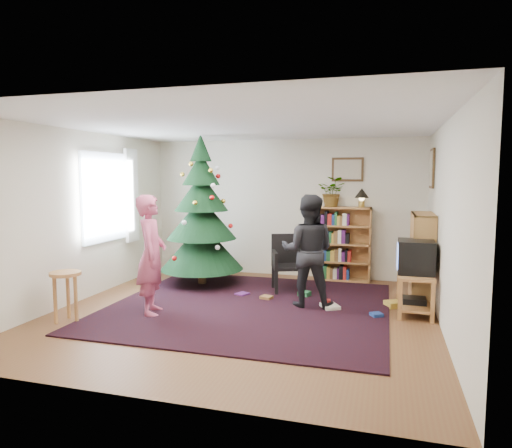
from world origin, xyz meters
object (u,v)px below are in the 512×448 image
(christmas_tree, at_px, (202,223))
(crt_tv, at_px, (416,257))
(armchair, at_px, (290,261))
(stool, at_px, (66,283))
(person_by_chair, at_px, (308,251))
(picture_back, at_px, (348,169))
(bookshelf_right, at_px, (422,257))
(table_lamp, at_px, (362,194))
(person_standing, at_px, (151,255))
(tv_stand, at_px, (415,290))
(potted_plant, at_px, (333,192))
(bookshelf_back, at_px, (343,243))
(picture_right, at_px, (432,168))

(christmas_tree, relative_size, crt_tv, 5.03)
(armchair, relative_size, stool, 1.41)
(person_by_chair, bearing_deg, armchair, -65.09)
(picture_back, xyz_separation_m, bookshelf_right, (1.19, -1.21, -1.29))
(crt_tv, xyz_separation_m, stool, (-4.24, -1.59, -0.27))
(table_lamp, bearing_deg, christmas_tree, -159.00)
(person_standing, bearing_deg, table_lamp, -62.86)
(tv_stand, height_order, crt_tv, crt_tv)
(christmas_tree, xyz_separation_m, crt_tv, (3.37, -0.73, -0.28))
(person_standing, xyz_separation_m, person_by_chair, (1.93, 0.92, -0.01))
(crt_tv, bearing_deg, potted_plant, 127.34)
(tv_stand, bearing_deg, potted_plant, 127.39)
(bookshelf_back, height_order, person_standing, person_standing)
(crt_tv, bearing_deg, picture_back, 119.99)
(tv_stand, xyz_separation_m, stool, (-4.25, -1.59, 0.18))
(stool, relative_size, table_lamp, 1.95)
(christmas_tree, height_order, stool, christmas_tree)
(table_lamp, bearing_deg, bookshelf_right, -49.16)
(person_by_chair, bearing_deg, christmas_tree, -25.22)
(person_standing, bearing_deg, christmas_tree, -19.30)
(bookshelf_back, height_order, stool, bookshelf_back)
(bookshelf_right, height_order, table_lamp, table_lamp)
(person_by_chair, bearing_deg, person_standing, 22.82)
(tv_stand, bearing_deg, bookshelf_back, 122.93)
(bookshelf_right, bearing_deg, person_by_chair, 114.59)
(person_standing, bearing_deg, stool, 104.27)
(bookshelf_back, distance_m, potted_plant, 0.92)
(picture_right, relative_size, table_lamp, 1.83)
(christmas_tree, height_order, potted_plant, christmas_tree)
(crt_tv, bearing_deg, table_lamp, 115.22)
(bookshelf_back, xyz_separation_m, person_by_chair, (-0.32, -1.79, 0.13))
(christmas_tree, height_order, bookshelf_right, christmas_tree)
(picture_right, relative_size, tv_stand, 0.74)
(tv_stand, relative_size, potted_plant, 1.56)
(person_by_chair, height_order, potted_plant, potted_plant)
(picture_back, xyz_separation_m, bookshelf_back, (-0.04, -0.14, -1.29))
(crt_tv, bearing_deg, bookshelf_back, 122.87)
(tv_stand, bearing_deg, christmas_tree, 167.77)
(crt_tv, relative_size, person_standing, 0.32)
(picture_right, bearing_deg, armchair, -169.96)
(picture_right, xyz_separation_m, armchair, (-2.12, -0.38, -1.47))
(picture_back, distance_m, stool, 4.90)
(bookshelf_back, bearing_deg, person_standing, -129.77)
(table_lamp, bearing_deg, tv_stand, -64.70)
(bookshelf_right, height_order, armchair, bookshelf_right)
(picture_back, relative_size, table_lamp, 1.68)
(bookshelf_right, xyz_separation_m, tv_stand, (-0.12, -0.64, -0.35))
(picture_right, xyz_separation_m, tv_stand, (-0.26, -1.12, -1.63))
(stool, bearing_deg, crt_tv, 20.48)
(tv_stand, bearing_deg, table_lamp, 115.30)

